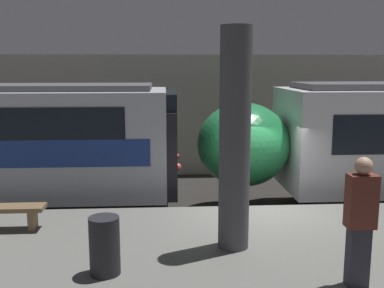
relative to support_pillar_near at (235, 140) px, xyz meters
The scene contains 7 objects.
ground_plane 3.62m from the support_pillar_near, 66.51° to the left, with size 120.00×120.00×0.00m, color #282623.
platform 2.50m from the support_pillar_near, 27.06° to the right, with size 40.00×5.31×0.95m.
station_rear_barrier 9.07m from the support_pillar_near, 84.02° to the left, with size 50.00×0.15×4.31m.
support_pillar_near is the anchor object (origin of this frame).
person_walking 2.22m from the support_pillar_near, 44.19° to the right, with size 0.38×0.24×1.79m.
platform_bench 4.45m from the support_pillar_near, 165.83° to the left, with size 1.50×0.40×0.45m.
trash_bin 2.57m from the support_pillar_near, 156.44° to the right, with size 0.44×0.44×0.85m.
Camera 1 is at (-2.06, -9.19, 3.91)m, focal length 42.00 mm.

